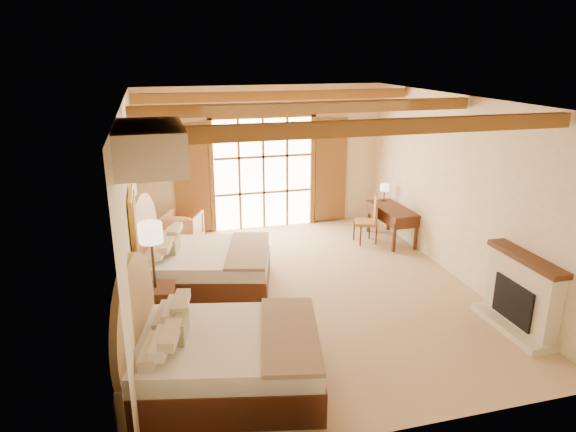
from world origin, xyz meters
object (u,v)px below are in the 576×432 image
object	(u,v)px
bed_far	(196,264)
armchair	(183,228)
bed_near	(213,354)
nightstand	(159,306)
desk	(391,223)

from	to	relation	value
bed_far	armchair	xyz separation A→B (m)	(-0.06, 2.24, -0.10)
bed_near	armchair	distance (m)	5.08
nightstand	desk	world-z (taller)	desk
nightstand	armchair	world-z (taller)	armchair
bed_far	armchair	size ratio (longest dim) A/B	3.49
nightstand	bed_far	bearing A→B (deg)	64.84
bed_near	bed_far	xyz separation A→B (m)	(0.06, 2.84, -0.01)
bed_near	desk	bearing A→B (deg)	55.65
bed_far	nightstand	distance (m)	1.32
nightstand	desk	xyz separation A→B (m)	(4.92, 2.39, 0.09)
desk	nightstand	bearing A→B (deg)	-156.48
bed_near	armchair	bearing A→B (deg)	102.35
nightstand	armchair	size ratio (longest dim) A/B	0.83
bed_near	nightstand	world-z (taller)	bed_near
bed_near	armchair	world-z (taller)	bed_near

